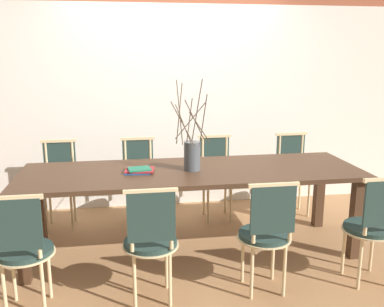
% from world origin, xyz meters
% --- Properties ---
extents(ground_plane, '(16.00, 16.00, 0.00)m').
position_xyz_m(ground_plane, '(0.00, 0.00, 0.00)').
color(ground_plane, '#9E7047').
extents(wall_rear, '(12.00, 0.06, 3.20)m').
position_xyz_m(wall_rear, '(0.00, 1.33, 1.60)').
color(wall_rear, silver).
rests_on(wall_rear, ground_plane).
extents(dining_table, '(3.03, 0.95, 0.78)m').
position_xyz_m(dining_table, '(0.00, 0.00, 0.69)').
color(dining_table, '#422B1C').
rests_on(dining_table, ground_plane).
extents(chair_near_leftend, '(0.41, 0.41, 0.91)m').
position_xyz_m(chair_near_leftend, '(-1.30, -0.80, 0.50)').
color(chair_near_leftend, '#233833').
rests_on(chair_near_leftend, ground_plane).
extents(chair_near_left, '(0.41, 0.41, 0.91)m').
position_xyz_m(chair_near_left, '(-0.42, -0.80, 0.50)').
color(chair_near_left, '#233833').
rests_on(chair_near_left, ground_plane).
extents(chair_near_center, '(0.41, 0.41, 0.91)m').
position_xyz_m(chair_near_center, '(0.44, -0.80, 0.50)').
color(chair_near_center, '#233833').
rests_on(chair_near_center, ground_plane).
extents(chair_near_right, '(0.41, 0.41, 0.91)m').
position_xyz_m(chair_near_right, '(1.30, -0.80, 0.50)').
color(chair_near_right, '#233833').
rests_on(chair_near_right, ground_plane).
extents(chair_far_leftend, '(0.41, 0.41, 0.91)m').
position_xyz_m(chair_far_leftend, '(-1.28, 0.80, 0.50)').
color(chair_far_leftend, '#233833').
rests_on(chair_far_leftend, ground_plane).
extents(chair_far_left, '(0.41, 0.41, 0.91)m').
position_xyz_m(chair_far_left, '(-0.45, 0.80, 0.50)').
color(chair_far_left, '#233833').
rests_on(chair_far_left, ground_plane).
extents(chair_far_center, '(0.41, 0.41, 0.91)m').
position_xyz_m(chair_far_center, '(0.40, 0.80, 0.50)').
color(chair_far_center, '#233833').
rests_on(chair_far_center, ground_plane).
extents(chair_far_right, '(0.41, 0.41, 0.91)m').
position_xyz_m(chair_far_right, '(1.29, 0.80, 0.50)').
color(chair_far_right, '#233833').
rests_on(chair_far_right, ground_plane).
extents(vase_centerpiece, '(0.34, 0.34, 0.80)m').
position_xyz_m(vase_centerpiece, '(-0.01, -0.01, 0.92)').
color(vase_centerpiece, '#4C5156').
rests_on(vase_centerpiece, dining_table).
extents(book_stack, '(0.27, 0.22, 0.04)m').
position_xyz_m(book_stack, '(-0.47, -0.01, 0.80)').
color(book_stack, '#234C8C').
rests_on(book_stack, dining_table).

